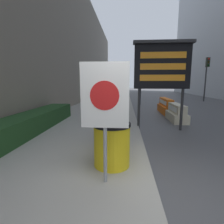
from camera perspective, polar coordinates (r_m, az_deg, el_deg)
name	(u,v)px	position (r m, az deg, el deg)	size (l,w,h in m)	color
ground_plane	(159,204)	(2.94, 15.14, -27.09)	(120.00, 120.00, 0.00)	#474749
sidewalk_left	(19,193)	(3.27, -27.99, -22.31)	(4.22, 56.00, 0.14)	gray
building_left_facade	(68,33)	(13.15, -14.30, 23.75)	(0.40, 50.40, 10.08)	gray
hedge_strip	(29,123)	(6.30, -25.36, -3.32)	(0.90, 5.79, 0.60)	#1E421E
barrel_drum_foreground	(112,144)	(3.43, -0.05, -10.45)	(0.72, 0.72, 0.85)	yellow
barrel_drum_middle	(112,131)	(4.28, 0.15, -6.38)	(0.72, 0.72, 0.85)	yellow
warning_sign	(105,102)	(2.64, -2.38, 3.19)	(0.73, 0.08, 1.90)	gray
message_board	(162,66)	(6.63, 16.01, 14.10)	(2.07, 0.36, 3.17)	#28282B
jersey_barrier_cream	(177,114)	(8.55, 20.34, -0.48)	(0.65, 1.70, 0.78)	beige
jersey_barrier_orange_near	(166,107)	(10.66, 17.15, 1.72)	(0.59, 2.16, 0.85)	orange
traffic_cone_near	(165,106)	(10.95, 16.89, 1.98)	(0.44, 0.44, 0.78)	black
traffic_light_near_curb	(141,68)	(14.08, 9.45, 14.12)	(0.28, 0.44, 4.01)	#2D2D30
traffic_light_far_side	(207,70)	(18.61, 28.56, 11.95)	(0.28, 0.44, 4.01)	#2D2D30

